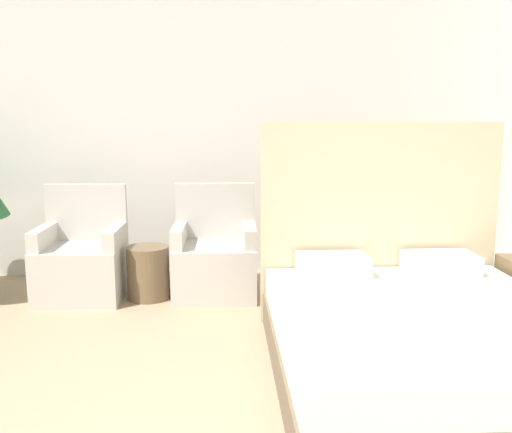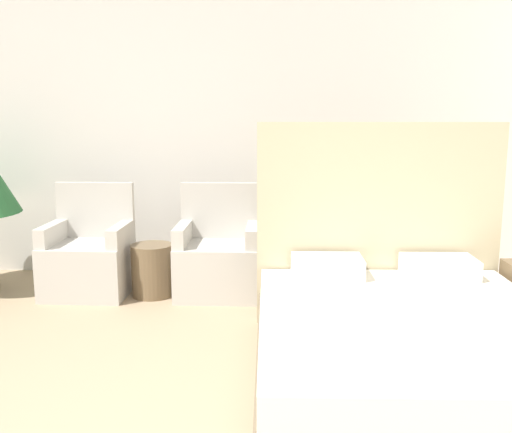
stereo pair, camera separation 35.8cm
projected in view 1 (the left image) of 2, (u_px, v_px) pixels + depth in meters
The scene contains 5 objects.
wall_back at pixel (222, 124), 5.42m from camera, with size 10.00×0.06×2.90m.
bed at pixel (416, 329), 3.45m from camera, with size 1.77×2.01×1.49m.
armchair_near_window_left at pixel (81, 264), 4.82m from camera, with size 0.72×0.61×0.95m.
armchair_near_window_right at pixel (215, 262), 4.88m from camera, with size 0.71×0.60×0.95m.
side_table at pixel (148, 272), 4.83m from camera, with size 0.36×0.36×0.45m.
Camera 1 is at (-0.01, -1.96, 1.56)m, focal length 40.00 mm.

